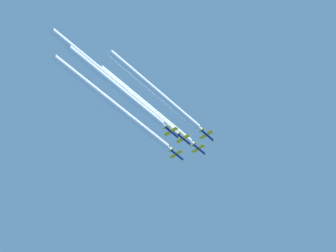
{
  "coord_description": "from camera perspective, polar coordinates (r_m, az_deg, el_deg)",
  "views": [
    {
      "loc": [
        146.82,
        -184.3,
        1.85
      ],
      "look_at": [
        0.01,
        -19.42,
        237.43
      ],
      "focal_mm": 66.34,
      "sensor_mm": 36.0,
      "label": 1
    }
  ],
  "objects": [
    {
      "name": "jet_right_wingman",
      "position": [
        328.82,
        3.65,
        -0.87
      ],
      "size": [
        8.43,
        12.28,
        2.95
      ],
      "color": "navy"
    },
    {
      "name": "jet_high_trail",
      "position": [
        322.05,
        0.36,
        -0.58
      ],
      "size": [
        8.43,
        12.28,
        2.95
      ],
      "color": "navy"
    },
    {
      "name": "smoke_trail_lead",
      "position": [
        318.33,
        -1.75,
        1.67
      ],
      "size": [
        3.31,
        69.7,
        3.31
      ],
      "color": "white"
    },
    {
      "name": "smoke_trail_left_wingman",
      "position": [
        315.75,
        -4.8,
        1.8
      ],
      "size": [
        3.31,
        83.36,
        3.31
      ],
      "color": "white"
    },
    {
      "name": "smoke_trail_high_trail",
      "position": [
        303.63,
        -4.51,
        3.37
      ],
      "size": [
        3.31,
        66.48,
        3.31
      ],
      "color": "white"
    },
    {
      "name": "jet_left_wingman",
      "position": [
        339.05,
        0.85,
        -2.67
      ],
      "size": [
        8.43,
        12.28,
        2.95
      ],
      "color": "navy"
    },
    {
      "name": "smoke_trail_right_wingman",
      "position": [
        308.52,
        -0.96,
        3.05
      ],
      "size": [
        3.31,
        67.36,
        3.31
      ],
      "color": "white"
    },
    {
      "name": "jet_slot",
      "position": [
        328.3,
        1.5,
        -1.23
      ],
      "size": [
        8.43,
        12.28,
        2.95
      ],
      "color": "navy"
    },
    {
      "name": "jet_lead",
      "position": [
        339.4,
        2.9,
        -2.15
      ],
      "size": [
        8.43,
        12.28,
        2.95
      ],
      "color": "navy"
    },
    {
      "name": "smoke_trail_slot",
      "position": [
        304.67,
        -4.52,
        3.69
      ],
      "size": [
        3.31,
        86.76,
        3.31
      ],
      "color": "white"
    }
  ]
}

